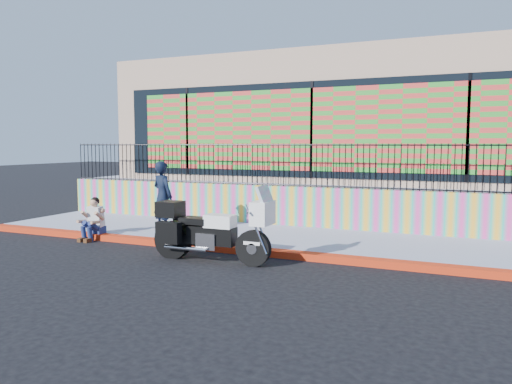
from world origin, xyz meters
The scene contains 10 objects.
ground centered at (0.00, 0.00, 0.00)m, with size 90.00×90.00×0.00m, color black.
red_curb centered at (0.00, 0.00, 0.07)m, with size 16.00×0.30×0.15m, color red.
sidewalk centered at (0.00, 1.65, 0.07)m, with size 16.00×3.00×0.15m, color #8E93AA.
mural_wall centered at (0.00, 3.25, 0.70)m, with size 16.00×0.20×1.10m, color #EB3E9C.
metal_fence centered at (0.00, 3.25, 1.85)m, with size 15.80×0.04×1.20m, color black, non-canonical shape.
elevated_platform centered at (0.00, 8.35, 0.62)m, with size 16.00×10.00×1.25m, color #8E93AA.
storefront_building centered at (0.00, 8.13, 3.25)m, with size 14.00×8.06×4.00m.
police_motorcycle centered at (-0.59, -0.98, 0.68)m, with size 2.62×0.86×1.63m.
police_officer centered at (-3.09, 1.01, 1.07)m, with size 0.67×0.44×1.84m, color black.
seated_man centered at (-4.46, -0.13, 0.45)m, with size 0.54×0.71×1.06m.
Camera 1 is at (4.37, -9.93, 2.44)m, focal length 35.00 mm.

